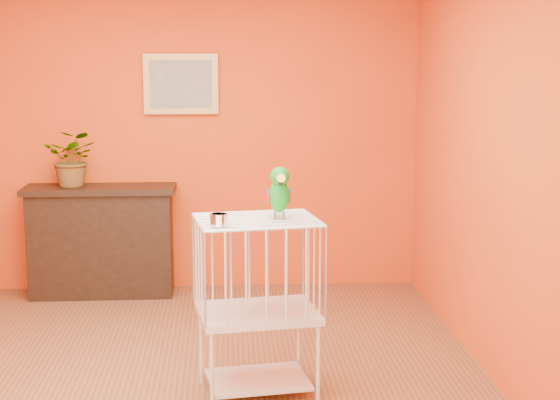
{
  "coord_description": "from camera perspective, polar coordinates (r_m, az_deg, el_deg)",
  "views": [
    {
      "loc": [
        0.36,
        -5.03,
        2.0
      ],
      "look_at": [
        0.67,
        -0.24,
        1.18
      ],
      "focal_mm": 55.0,
      "sensor_mm": 36.0,
      "label": 1
    }
  ],
  "objects": [
    {
      "name": "birdcage",
      "position": [
        5.06,
        -1.5,
        -6.94
      ],
      "size": [
        0.75,
        0.62,
        1.06
      ],
      "rotation": [
        0.0,
        0.0,
        0.15
      ],
      "color": "beige",
      "rests_on": "ground"
    },
    {
      "name": "room_shell",
      "position": [
        5.06,
        -7.81,
        4.91
      ],
      "size": [
        4.5,
        4.5,
        4.5
      ],
      "color": "#DB4A14",
      "rests_on": "ground"
    },
    {
      "name": "potted_plant",
      "position": [
        7.23,
        -13.58,
        2.3
      ],
      "size": [
        0.48,
        0.52,
        0.36
      ],
      "primitive_type": "imported",
      "rotation": [
        0.0,
        0.0,
        -0.14
      ],
      "color": "#26722D",
      "rests_on": "console_cabinet"
    },
    {
      "name": "feed_cup",
      "position": [
        4.73,
        -4.08,
        -1.33
      ],
      "size": [
        0.1,
        0.1,
        0.07
      ],
      "primitive_type": "cylinder",
      "color": "silver",
      "rests_on": "birdcage"
    },
    {
      "name": "framed_picture",
      "position": [
        7.26,
        -6.61,
        7.67
      ],
      "size": [
        0.62,
        0.04,
        0.5
      ],
      "color": "#A97E3C",
      "rests_on": "room_shell"
    },
    {
      "name": "parrot",
      "position": [
        4.92,
        -0.05,
        0.53
      ],
      "size": [
        0.15,
        0.28,
        0.31
      ],
      "rotation": [
        0.0,
        0.0,
        0.03
      ],
      "color": "#59544C",
      "rests_on": "birdcage"
    },
    {
      "name": "ground",
      "position": [
        5.42,
        -7.42,
        -12.02
      ],
      "size": [
        4.5,
        4.5,
        0.0
      ],
      "primitive_type": "plane",
      "color": "brown",
      "rests_on": "ground"
    },
    {
      "name": "console_cabinet",
      "position": [
        7.3,
        -11.8,
        -2.67
      ],
      "size": [
        1.24,
        0.45,
        0.92
      ],
      "color": "black",
      "rests_on": "ground"
    }
  ]
}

